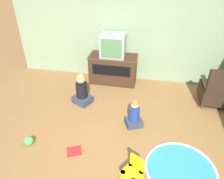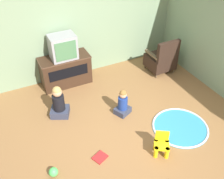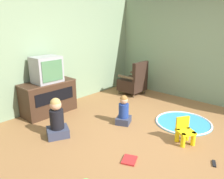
% 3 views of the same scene
% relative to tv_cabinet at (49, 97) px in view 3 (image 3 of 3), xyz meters
% --- Properties ---
extents(ground_plane, '(30.00, 30.00, 0.00)m').
position_rel_tv_cabinet_xyz_m(ground_plane, '(0.53, -2.24, -0.36)').
color(ground_plane, olive).
extents(wall_back, '(5.47, 0.12, 2.59)m').
position_rel_tv_cabinet_xyz_m(wall_back, '(0.27, 0.33, 0.94)').
color(wall_back, gray).
rests_on(wall_back, ground_plane).
extents(wall_right, '(0.12, 5.63, 2.59)m').
position_rel_tv_cabinet_xyz_m(wall_right, '(2.94, -2.43, 0.94)').
color(wall_right, gray).
rests_on(wall_right, ground_plane).
extents(tv_cabinet, '(1.13, 0.51, 0.69)m').
position_rel_tv_cabinet_xyz_m(tv_cabinet, '(0.00, 0.00, 0.00)').
color(tv_cabinet, '#382316').
rests_on(tv_cabinet, ground_plane).
extents(television, '(0.56, 0.42, 0.53)m').
position_rel_tv_cabinet_xyz_m(television, '(0.00, -0.02, 0.60)').
color(television, '#939399').
rests_on(television, tv_cabinet).
extents(black_armchair, '(0.62, 0.61, 0.90)m').
position_rel_tv_cabinet_xyz_m(black_armchair, '(2.26, -0.55, -0.02)').
color(black_armchair, brown).
rests_on(black_armchair, ground_plane).
extents(yellow_kid_chair, '(0.34, 0.34, 0.42)m').
position_rel_tv_cabinet_xyz_m(yellow_kid_chair, '(0.79, -2.69, -0.18)').
color(yellow_kid_chair, yellow).
rests_on(yellow_kid_chair, ground_plane).
extents(play_mat, '(1.07, 1.07, 0.04)m').
position_rel_tv_cabinet_xyz_m(play_mat, '(1.47, -2.37, -0.35)').
color(play_mat, teal).
rests_on(play_mat, ground_plane).
extents(child_watching_left, '(0.37, 0.35, 0.57)m').
position_rel_tv_cabinet_xyz_m(child_watching_left, '(0.68, -1.51, -0.11)').
color(child_watching_left, '#33384C').
rests_on(child_watching_left, ground_plane).
extents(child_watching_center, '(0.45, 0.43, 0.69)m').
position_rel_tv_cabinet_xyz_m(child_watching_center, '(-0.47, -1.00, -0.06)').
color(child_watching_center, '#33384C').
rests_on(child_watching_center, ground_plane).
extents(book, '(0.29, 0.27, 0.02)m').
position_rel_tv_cabinet_xyz_m(book, '(-0.20, -2.34, -0.34)').
color(book, '#B22323').
rests_on(book, ground_plane).
extents(remote_control, '(0.16, 0.10, 0.02)m').
position_rel_tv_cabinet_xyz_m(remote_control, '(0.53, -3.26, -0.35)').
color(remote_control, black).
rests_on(remote_control, ground_plane).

